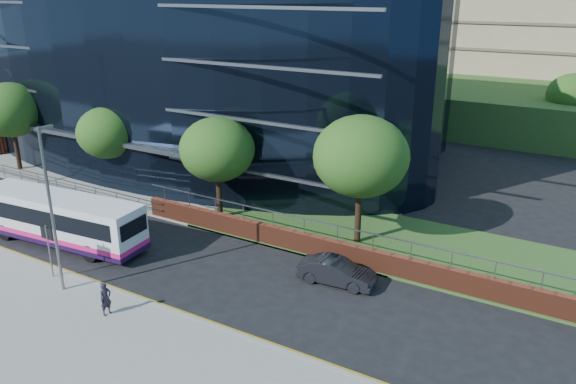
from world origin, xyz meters
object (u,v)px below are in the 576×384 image
Objects in this scene: city_bus at (62,219)px; pedestrian at (106,299)px; tree_dist_e at (573,95)px; parked_car at (337,272)px; streetlight_east at (51,206)px; tree_far_d at (361,156)px; street_sign at (48,240)px; tree_far_a at (10,110)px; tree_far_c at (217,150)px; tree_far_b at (108,133)px.

pedestrian is at bearing -32.77° from city_bus.
parked_car is at bearing -101.38° from tree_dist_e.
streetlight_east is at bearing 118.86° from parked_car.
streetlight_east reaches higher than tree_dist_e.
pedestrian is at bearing -117.09° from tree_far_d.
street_sign is at bearing -51.44° from city_bus.
tree_far_a is 1.07× the size of tree_far_c.
street_sign is 0.72× the size of parked_car.
streetlight_east is at bearing -113.11° from tree_dist_e.
streetlight_east is 5.18× the size of pedestrian.
tree_far_a is 1.80× the size of parked_car.
tree_dist_e is 45.22m from pedestrian.
street_sign is 4.31m from city_bus.
streetlight_east is at bearing -129.40° from tree_far_d.
tree_far_b is at bearing 127.63° from streetlight_east.
streetlight_east is (-1.00, -11.17, -0.10)m from tree_far_c.
street_sign is 0.35× the size of streetlight_east.
tree_far_b is at bearing 51.63° from pedestrian.
tree_far_b is at bearing 114.67° from city_bus.
street_sign is at bearing -55.92° from tree_far_b.
tree_far_d is 4.82× the size of pedestrian.
city_bus is 2.77× the size of parked_car.
street_sign reaches higher than pedestrian.
tree_far_d is 1.92× the size of parked_car.
pedestrian is (5.01, -1.10, -1.23)m from street_sign.
tree_dist_e is at bearing 48.48° from tree_far_b.
streetlight_east is 6.46m from city_bus.
city_bus reaches higher than parked_car.
tree_far_d is (11.50, 11.59, 3.04)m from street_sign.
streetlight_east reaches higher than city_bus.
tree_dist_e is 4.21× the size of pedestrian.
pedestrian is at bearing -77.86° from tree_far_c.
tree_dist_e is at bearing -16.36° from parked_car.
tree_far_d reaches higher than tree_far_b.
tree_far_a reaches higher than parked_car.
tree_far_c is 9.08m from tree_far_d.
tree_far_b is (10.00, 0.50, -0.65)m from tree_far_a.
tree_far_c is 35.36m from tree_dist_e.
tree_far_a reaches higher than city_bus.
tree_far_c and tree_dist_e have the same top height.
streetlight_east reaches higher than pedestrian.
tree_far_b is 20.76m from parked_car.
tree_dist_e is at bearing 54.74° from city_bus.
tree_far_a is 16.72m from city_bus.
tree_dist_e is (19.50, 41.59, 2.39)m from street_sign.
pedestrian is (2.51, -11.68, -3.61)m from tree_far_c.
tree_far_a is (-17.50, 10.59, 2.71)m from street_sign.
tree_far_c is 11.38m from parked_car.
tree_far_c is 11.22m from streetlight_east.
tree_far_c is at bearing 84.89° from streetlight_east.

